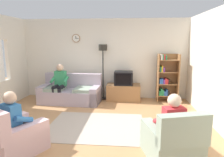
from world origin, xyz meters
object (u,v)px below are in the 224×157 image
at_px(person_in_left_armchair, 17,119).
at_px(person_in_right_armchair, 171,122).
at_px(bookshelf, 166,78).
at_px(armchair_near_window, 13,137).
at_px(armchair_near_bookshelf, 172,142).
at_px(couch, 71,93).
at_px(person_on_couch, 59,82).
at_px(tv, 124,78).
at_px(tv_stand, 123,92).
at_px(floor_lamp, 103,57).

bearing_deg(person_in_left_armchair, person_in_right_armchair, 1.89).
bearing_deg(bookshelf, armchair_near_window, -132.69).
bearing_deg(armchair_near_bookshelf, couch, 131.58).
xyz_separation_m(couch, armchair_near_bookshelf, (2.61, -2.94, -0.02)).
distance_m(armchair_near_bookshelf, person_on_couch, 4.10).
bearing_deg(armchair_near_window, armchair_near_bookshelf, 1.69).
xyz_separation_m(tv, person_on_couch, (-2.01, -0.46, -0.06)).
height_order(bookshelf, person_in_right_armchair, bookshelf).
bearing_deg(armchair_near_window, bookshelf, 47.31).
height_order(person_in_left_armchair, person_in_right_armchair, same).
height_order(couch, armchair_near_window, same).
bearing_deg(tv_stand, couch, -167.53).
relative_size(bookshelf, person_on_couch, 1.25).
distance_m(person_on_couch, person_in_left_armchair, 2.85).
distance_m(bookshelf, armchair_near_window, 4.74).
relative_size(armchair_near_bookshelf, person_in_right_armchair, 0.95).
bearing_deg(bookshelf, tv, -176.08).
height_order(armchair_near_bookshelf, person_on_couch, person_on_couch).
distance_m(couch, person_in_right_armchair, 3.86).
bearing_deg(floor_lamp, bookshelf, -0.77).
distance_m(tv, armchair_near_window, 3.86).
height_order(couch, bookshelf, bookshelf).
relative_size(tv_stand, person_in_left_armchair, 0.98).
height_order(armchair_near_bookshelf, person_in_left_armchair, person_in_left_armchair).
relative_size(person_in_left_armchair, person_in_right_armchair, 1.00).
bearing_deg(person_in_right_armchair, floor_lamp, 115.58).
bearing_deg(armchair_near_bookshelf, person_on_couch, 135.97).
relative_size(tv, person_on_couch, 0.48).
bearing_deg(person_in_left_armchair, tv_stand, 61.96).
height_order(couch, person_in_right_armchair, person_in_right_armchair).
height_order(tv_stand, armchair_near_window, armchair_near_window).
relative_size(couch, floor_lamp, 1.05).
xyz_separation_m(person_on_couch, person_in_left_armchair, (0.24, -2.83, -0.09)).
bearing_deg(person_on_couch, tv, 12.87).
height_order(tv_stand, tv, tv).
height_order(floor_lamp, armchair_near_bookshelf, floor_lamp).
height_order(couch, tv_stand, couch).
relative_size(couch, armchair_near_bookshelf, 1.83).
relative_size(couch, bookshelf, 1.25).
bearing_deg(person_on_couch, bookshelf, 9.26).
distance_m(tv_stand, floor_lamp, 1.37).
xyz_separation_m(bookshelf, person_in_left_armchair, (-3.16, -3.39, -0.16)).
xyz_separation_m(couch, bookshelf, (3.08, 0.44, 0.45)).
distance_m(floor_lamp, armchair_near_window, 3.85).
distance_m(couch, person_on_couch, 0.51).
height_order(bookshelf, armchair_near_bookshelf, bookshelf).
relative_size(couch, person_on_couch, 1.57).
relative_size(tv_stand, bookshelf, 0.71).
distance_m(floor_lamp, person_on_couch, 1.62).
bearing_deg(bookshelf, tv_stand, -177.08).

